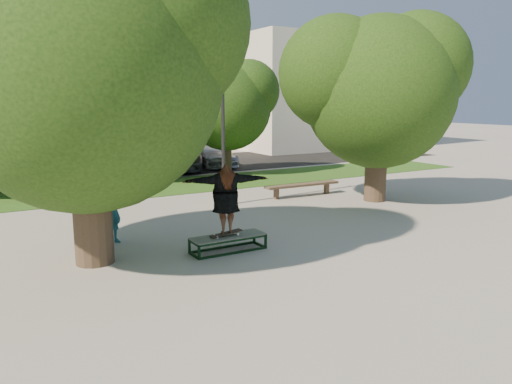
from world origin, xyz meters
TOP-DOWN VIEW (x-y plane):
  - ground at (0.00, 0.00)m, footprint 120.00×120.00m
  - grass_strip at (1.00, 9.50)m, footprint 30.00×4.00m
  - asphalt_strip at (0.00, 16.00)m, footprint 40.00×8.00m
  - tree_left at (-4.29, 1.09)m, footprint 6.96×5.95m
  - tree_right at (5.92, 3.08)m, footprint 6.24×5.33m
  - bg_tree_mid at (-1.08, 12.08)m, footprint 5.76×4.92m
  - bg_tree_right at (4.43, 11.57)m, footprint 5.04×4.31m
  - lamppost at (1.00, 5.00)m, footprint 0.25×0.15m
  - office_building at (-2.00, 31.98)m, footprint 30.00×14.12m
  - side_building at (18.00, 22.00)m, footprint 15.00×10.00m
  - grind_box at (-1.28, 0.27)m, footprint 1.80×0.60m
  - skater_rig at (-1.33, 0.27)m, footprint 2.09×1.08m
  - bystander at (-3.48, 2.32)m, footprint 0.77×0.68m
  - bench at (4.26, 4.99)m, footprint 3.08×0.49m
  - car_dark at (-5.00, 14.27)m, footprint 2.24×4.69m
  - car_grey at (2.50, 14.16)m, footprint 3.35×5.75m
  - car_silver_b at (5.11, 14.57)m, footprint 2.33×4.62m

SIDE VIEW (x-z plane):
  - ground at x=0.00m, z-range 0.00..0.00m
  - asphalt_strip at x=0.00m, z-range 0.00..0.01m
  - grass_strip at x=1.00m, z-range 0.00..0.02m
  - grind_box at x=-1.28m, z-range 0.00..0.38m
  - bench at x=4.26m, z-range 0.16..0.63m
  - car_silver_b at x=5.11m, z-range 0.00..1.29m
  - car_dark at x=-5.00m, z-range 0.00..1.48m
  - car_grey at x=2.50m, z-range 0.00..1.50m
  - bystander at x=-3.48m, z-range 0.00..1.78m
  - skater_rig at x=-1.33m, z-range 0.41..2.13m
  - lamppost at x=1.00m, z-range 0.10..6.21m
  - bg_tree_right at x=4.43m, z-range 0.77..6.21m
  - side_building at x=18.00m, z-range 0.00..8.00m
  - bg_tree_mid at x=-1.08m, z-range 0.90..7.14m
  - tree_right at x=5.92m, z-range 0.84..7.35m
  - tree_left at x=-4.29m, z-range 0.86..7.98m
  - office_building at x=-2.00m, z-range 0.00..16.00m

